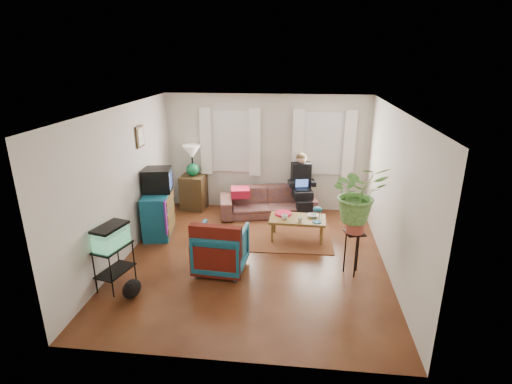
# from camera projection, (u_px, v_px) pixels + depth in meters

# --- Properties ---
(floor) EXTENTS (4.50, 5.00, 0.01)m
(floor) POSITION_uv_depth(u_px,v_px,m) (253.00, 258.00, 7.02)
(floor) COLOR #4F2B14
(floor) RESTS_ON ground
(ceiling) EXTENTS (4.50, 5.00, 0.01)m
(ceiling) POSITION_uv_depth(u_px,v_px,m) (253.00, 109.00, 6.17)
(ceiling) COLOR white
(ceiling) RESTS_ON wall_back
(wall_back) EXTENTS (4.50, 0.01, 2.60)m
(wall_back) POSITION_uv_depth(u_px,v_px,m) (266.00, 153.00, 8.94)
(wall_back) COLOR silver
(wall_back) RESTS_ON floor
(wall_front) EXTENTS (4.50, 0.01, 2.60)m
(wall_front) POSITION_uv_depth(u_px,v_px,m) (226.00, 263.00, 4.25)
(wall_front) COLOR silver
(wall_front) RESTS_ON floor
(wall_left) EXTENTS (0.01, 5.00, 2.60)m
(wall_left) POSITION_uv_depth(u_px,v_px,m) (123.00, 184.00, 6.83)
(wall_left) COLOR silver
(wall_left) RESTS_ON floor
(wall_right) EXTENTS (0.01, 5.00, 2.60)m
(wall_right) POSITION_uv_depth(u_px,v_px,m) (393.00, 193.00, 6.36)
(wall_right) COLOR silver
(wall_right) RESTS_ON floor
(window_left) EXTENTS (1.08, 0.04, 1.38)m
(window_left) POSITION_uv_depth(u_px,v_px,m) (231.00, 141.00, 8.92)
(window_left) COLOR white
(window_left) RESTS_ON wall_back
(window_right) EXTENTS (1.08, 0.04, 1.38)m
(window_right) POSITION_uv_depth(u_px,v_px,m) (323.00, 144.00, 8.71)
(window_right) COLOR white
(window_right) RESTS_ON wall_back
(curtains_left) EXTENTS (1.36, 0.06, 1.50)m
(curtains_left) POSITION_uv_depth(u_px,v_px,m) (230.00, 142.00, 8.85)
(curtains_left) COLOR white
(curtains_left) RESTS_ON wall_back
(curtains_right) EXTENTS (1.36, 0.06, 1.50)m
(curtains_right) POSITION_uv_depth(u_px,v_px,m) (323.00, 144.00, 8.64)
(curtains_right) COLOR white
(curtains_right) RESTS_ON wall_back
(picture_frame) EXTENTS (0.04, 0.32, 0.40)m
(picture_frame) POSITION_uv_depth(u_px,v_px,m) (140.00, 137.00, 7.41)
(picture_frame) COLOR #3D2616
(picture_frame) RESTS_ON wall_left
(area_rug) EXTENTS (2.04, 1.65, 0.01)m
(area_rug) POSITION_uv_depth(u_px,v_px,m) (280.00, 234.00, 7.94)
(area_rug) COLOR brown
(area_rug) RESTS_ON floor
(sofa) EXTENTS (2.21, 1.23, 0.82)m
(sofa) POSITION_uv_depth(u_px,v_px,m) (268.00, 197.00, 8.81)
(sofa) COLOR brown
(sofa) RESTS_ON floor
(seated_person) EXTENTS (0.64, 0.73, 1.24)m
(seated_person) POSITION_uv_depth(u_px,v_px,m) (301.00, 187.00, 8.80)
(seated_person) COLOR black
(seated_person) RESTS_ON sofa
(side_table) EXTENTS (0.57, 0.57, 0.78)m
(side_table) POSITION_uv_depth(u_px,v_px,m) (194.00, 192.00, 9.20)
(side_table) COLOR #3D2816
(side_table) RESTS_ON floor
(table_lamp) EXTENTS (0.43, 0.43, 0.72)m
(table_lamp) POSITION_uv_depth(u_px,v_px,m) (192.00, 161.00, 8.96)
(table_lamp) COLOR white
(table_lamp) RESTS_ON side_table
(dresser) EXTENTS (0.63, 1.02, 0.86)m
(dresser) POSITION_uv_depth(u_px,v_px,m) (158.00, 213.00, 7.86)
(dresser) COLOR #135272
(dresser) RESTS_ON floor
(crt_tv) EXTENTS (0.60, 0.56, 0.46)m
(crt_tv) POSITION_uv_depth(u_px,v_px,m) (157.00, 180.00, 7.74)
(crt_tv) COLOR black
(crt_tv) RESTS_ON dresser
(aquarium_stand) EXTENTS (0.47, 0.67, 0.67)m
(aquarium_stand) POSITION_uv_depth(u_px,v_px,m) (115.00, 267.00, 6.08)
(aquarium_stand) COLOR black
(aquarium_stand) RESTS_ON floor
(aquarium) EXTENTS (0.43, 0.61, 0.35)m
(aquarium) POSITION_uv_depth(u_px,v_px,m) (111.00, 236.00, 5.91)
(aquarium) COLOR #7FD899
(aquarium) RESTS_ON aquarium_stand
(black_cat) EXTENTS (0.34, 0.43, 0.32)m
(black_cat) POSITION_uv_depth(u_px,v_px,m) (132.00, 287.00, 5.87)
(black_cat) COLOR black
(black_cat) RESTS_ON floor
(armchair) EXTENTS (0.85, 0.80, 0.82)m
(armchair) POSITION_uv_depth(u_px,v_px,m) (221.00, 247.00, 6.55)
(armchair) COLOR #135B72
(armchair) RESTS_ON floor
(serape_throw) EXTENTS (0.83, 0.25, 0.67)m
(serape_throw) POSITION_uv_depth(u_px,v_px,m) (215.00, 246.00, 6.20)
(serape_throw) COLOR #9E0A0A
(serape_throw) RESTS_ON armchair
(coffee_table) EXTENTS (1.08, 0.61, 0.44)m
(coffee_table) POSITION_uv_depth(u_px,v_px,m) (297.00, 228.00, 7.69)
(coffee_table) COLOR brown
(coffee_table) RESTS_ON floor
(cup_a) EXTENTS (0.12, 0.12, 0.09)m
(cup_a) POSITION_uv_depth(u_px,v_px,m) (285.00, 217.00, 7.55)
(cup_a) COLOR white
(cup_a) RESTS_ON coffee_table
(cup_b) EXTENTS (0.10, 0.10, 0.09)m
(cup_b) POSITION_uv_depth(u_px,v_px,m) (300.00, 220.00, 7.44)
(cup_b) COLOR beige
(cup_b) RESTS_ON coffee_table
(bowl) EXTENTS (0.21, 0.21, 0.05)m
(bowl) POSITION_uv_depth(u_px,v_px,m) (313.00, 216.00, 7.66)
(bowl) COLOR white
(bowl) RESTS_ON coffee_table
(snack_tray) EXTENTS (0.34, 0.34, 0.04)m
(snack_tray) POSITION_uv_depth(u_px,v_px,m) (283.00, 213.00, 7.79)
(snack_tray) COLOR #B21414
(snack_tray) RESTS_ON coffee_table
(birdcage) EXTENTS (0.18, 0.18, 0.31)m
(birdcage) POSITION_uv_depth(u_px,v_px,m) (317.00, 214.00, 7.39)
(birdcage) COLOR #115B6B
(birdcage) RESTS_ON coffee_table
(plant_stand) EXTENTS (0.38, 0.38, 0.74)m
(plant_stand) POSITION_uv_depth(u_px,v_px,m) (353.00, 253.00, 6.43)
(plant_stand) COLOR black
(plant_stand) RESTS_ON floor
(potted_plant) EXTENTS (0.99, 0.91, 0.94)m
(potted_plant) POSITION_uv_depth(u_px,v_px,m) (357.00, 202.00, 6.14)
(potted_plant) COLOR #599947
(potted_plant) RESTS_ON plant_stand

